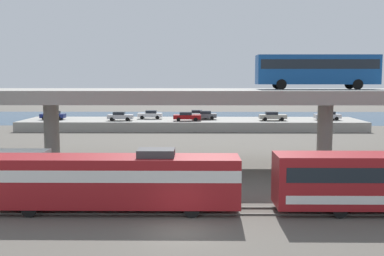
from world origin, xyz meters
name	(u,v)px	position (x,y,z in m)	size (l,w,h in m)	color
ground_plane	(181,232)	(0.00, 0.00, 0.00)	(260.00, 260.00, 0.00)	#565149
rail_strip_near	(183,214)	(0.00, 3.25, 0.06)	(110.00, 0.12, 0.12)	#59544C
rail_strip_far	(183,208)	(0.00, 4.75, 0.06)	(110.00, 0.12, 0.12)	#59544C
train_locomotive	(101,179)	(-5.38, 4.00, 2.19)	(17.61, 3.04, 4.18)	maroon
highway_overpass	(188,97)	(0.00, 20.00, 6.89)	(96.00, 11.08, 7.67)	gray
transit_bus_on_overpass	(317,69)	(12.86, 20.97, 9.73)	(12.00, 2.68, 3.40)	#14478C
service_truck_east	(8,168)	(-14.21, 10.52, 1.64)	(6.80, 2.46, 3.04)	#0C4C26
pier_parking_lot	(192,124)	(0.00, 55.00, 0.80)	(58.45, 11.48, 1.60)	gray
parked_car_0	(53,115)	(-24.12, 54.26, 2.38)	(4.18, 1.92, 1.50)	navy
parked_car_1	(198,114)	(1.05, 57.15, 2.38)	(4.33, 1.89, 1.50)	#9E998C
parked_car_2	(150,115)	(-7.38, 56.14, 2.38)	(4.32, 1.92, 1.50)	silver
parked_car_3	(187,116)	(-0.80, 52.30, 2.38)	(4.64, 1.96, 1.50)	maroon
parked_car_4	(204,115)	(2.21, 54.96, 2.38)	(4.26, 1.94, 1.50)	#515459
parked_car_5	(272,116)	(13.76, 53.06, 2.38)	(4.59, 2.00, 1.50)	#9E998C
parked_car_6	(328,116)	(23.43, 54.10, 2.38)	(4.37, 1.98, 1.50)	#B7B7BC
parked_car_7	(120,116)	(-12.18, 52.65, 2.38)	(4.26, 1.95, 1.50)	#B7B7BC
harbor_water	(193,118)	(0.00, 78.00, 0.00)	(140.00, 36.00, 0.01)	navy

